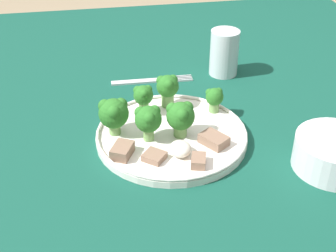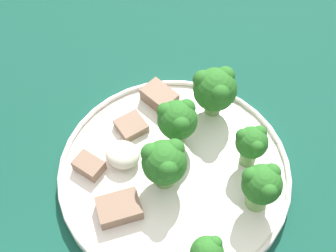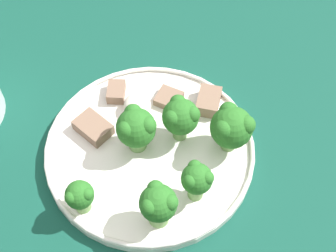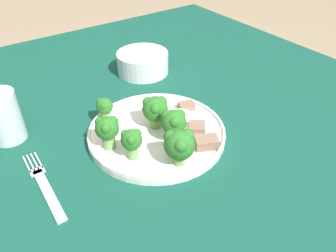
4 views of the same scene
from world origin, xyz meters
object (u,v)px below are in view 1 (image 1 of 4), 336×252
(dinner_plate, at_px, (172,135))
(cream_bowl, at_px, (334,154))
(drinking_glass, at_px, (224,55))
(fork, at_px, (152,81))

(dinner_plate, bearing_deg, cream_bowl, 63.67)
(cream_bowl, distance_m, drinking_glass, 0.36)
(cream_bowl, xyz_separation_m, drinking_glass, (-0.35, -0.08, 0.02))
(dinner_plate, bearing_deg, fork, -179.09)
(fork, relative_size, cream_bowl, 1.34)
(dinner_plate, xyz_separation_m, fork, (-0.22, -0.00, -0.01))
(dinner_plate, bearing_deg, drinking_glass, 145.86)
(cream_bowl, bearing_deg, drinking_glass, -166.49)
(dinner_plate, height_order, cream_bowl, cream_bowl)
(cream_bowl, bearing_deg, dinner_plate, -116.33)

